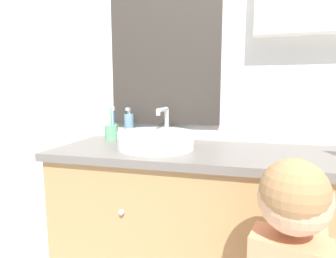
{
  "coord_description": "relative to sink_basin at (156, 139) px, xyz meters",
  "views": [
    {
      "loc": [
        0.12,
        -0.87,
        1.07
      ],
      "look_at": [
        -0.18,
        0.29,
        0.91
      ],
      "focal_mm": 28.0,
      "sensor_mm": 36.0,
      "label": 1
    }
  ],
  "objects": [
    {
      "name": "wall_back",
      "position": [
        0.26,
        0.3,
        0.42
      ],
      "size": [
        3.2,
        0.18,
        2.5
      ],
      "color": "silver",
      "rests_on": "ground_plane"
    },
    {
      "name": "vanity_counter",
      "position": [
        0.25,
        0.01,
        -0.45
      ],
      "size": [
        1.46,
        0.53,
        0.81
      ],
      "color": "#A37A4C",
      "rests_on": "ground_plane"
    },
    {
      "name": "sink_basin",
      "position": [
        0.0,
        0.0,
        0.0
      ],
      "size": [
        0.37,
        0.42,
        0.19
      ],
      "color": "white",
      "rests_on": "vanity_counter"
    },
    {
      "name": "soap_dispenser",
      "position": [
        -0.23,
        0.21,
        0.03
      ],
      "size": [
        0.05,
        0.05,
        0.18
      ],
      "color": "#6B93B2",
      "rests_on": "vanity_counter"
    },
    {
      "name": "toothbrush_holder",
      "position": [
        -0.32,
        0.16,
        0.0
      ],
      "size": [
        0.07,
        0.07,
        0.2
      ],
      "color": "#66B27F",
      "rests_on": "vanity_counter"
    }
  ]
}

